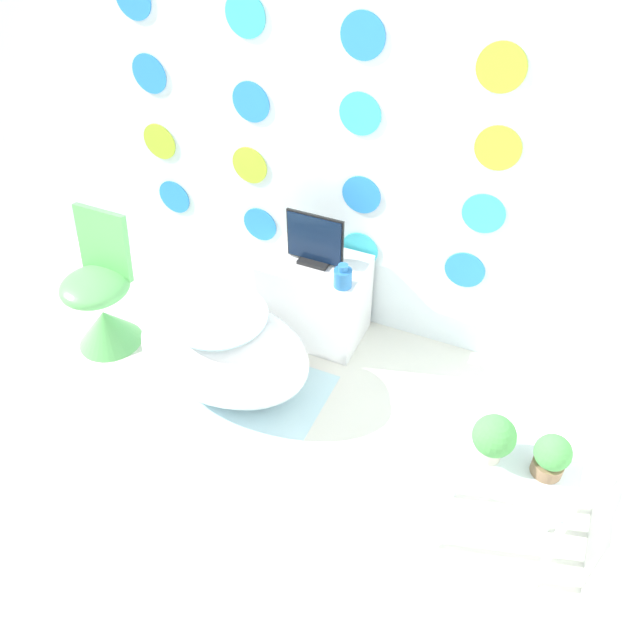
{
  "coord_description": "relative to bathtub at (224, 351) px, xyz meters",
  "views": [
    {
      "loc": [
        1.36,
        -1.03,
        2.66
      ],
      "look_at": [
        0.5,
        0.87,
        0.8
      ],
      "focal_mm": 35.0,
      "sensor_mm": 36.0,
      "label": 1
    }
  ],
  "objects": [
    {
      "name": "potted_plant_right",
      "position": [
        1.69,
        -0.31,
        0.39
      ],
      "size": [
        0.14,
        0.14,
        0.2
      ],
      "color": "#8C6B4C",
      "rests_on": "side_table"
    },
    {
      "name": "vase",
      "position": [
        0.49,
        0.48,
        0.32
      ],
      "size": [
        0.1,
        0.1,
        0.14
      ],
      "color": "#2D72B7",
      "rests_on": "tv_cabinet"
    },
    {
      "name": "rug",
      "position": [
        -0.02,
        -0.14,
        -0.27
      ],
      "size": [
        1.15,
        0.93,
        0.01
      ],
      "color": "silver",
      "rests_on": "ground_plane"
    },
    {
      "name": "wall_back_dotted",
      "position": [
        0.11,
        0.87,
        1.02
      ],
      "size": [
        4.76,
        0.05,
        2.6
      ],
      "color": "white",
      "rests_on": "ground_plane"
    },
    {
      "name": "tv",
      "position": [
        0.27,
        0.62,
        0.4
      ],
      "size": [
        0.34,
        0.12,
        0.31
      ],
      "color": "black",
      "rests_on": "tv_cabinet"
    },
    {
      "name": "side_table",
      "position": [
        1.58,
        -0.32,
        0.18
      ],
      "size": [
        0.5,
        0.34,
        0.57
      ],
      "color": "silver",
      "rests_on": "ground_plane"
    },
    {
      "name": "potted_plant_left",
      "position": [
        1.47,
        -0.33,
        0.41
      ],
      "size": [
        0.17,
        0.17,
        0.22
      ],
      "color": "beige",
      "rests_on": "side_table"
    },
    {
      "name": "ground_plane",
      "position": [
        0.11,
        -0.96,
        -0.28
      ],
      "size": [
        12.0,
        12.0,
        0.0
      ],
      "primitive_type": "plane",
      "color": "silver"
    },
    {
      "name": "bathtub",
      "position": [
        0.0,
        0.0,
        0.0
      ],
      "size": [
        0.99,
        0.63,
        0.55
      ],
      "color": "white",
      "rests_on": "ground_plane"
    },
    {
      "name": "chair",
      "position": [
        -0.85,
        0.03,
        -0.0
      ],
      "size": [
        0.4,
        0.4,
        0.84
      ],
      "color": "#66C166",
      "rests_on": "ground_plane"
    },
    {
      "name": "tv_cabinet",
      "position": [
        0.27,
        0.62,
        -0.01
      ],
      "size": [
        0.59,
        0.4,
        0.54
      ],
      "color": "silver",
      "rests_on": "ground_plane"
    }
  ]
}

